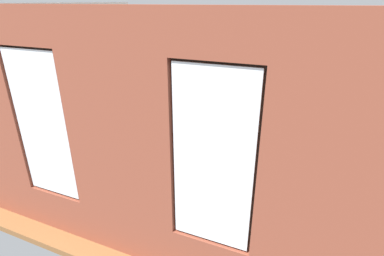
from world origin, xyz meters
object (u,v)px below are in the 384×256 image
table_plant_small (235,141)px  potted_plant_corner_far_left (323,245)px  remote_gray (190,142)px  tv_flatscreen (74,119)px  potted_plant_corner_near_left (329,122)px  potted_plant_between_couches (230,193)px  potted_plant_by_left_couch (295,152)px  potted_plant_foreground_right (145,97)px  couch_left (312,196)px  media_console (78,146)px  couch_by_window (143,200)px  remote_black (213,144)px  potted_plant_beside_window_right (52,160)px  cup_ceramic (206,139)px  candle_jar (216,145)px  coffee_table (213,146)px

table_plant_small → potted_plant_corner_far_left: potted_plant_corner_far_left is taller
table_plant_small → remote_gray: (0.88, 0.26, -0.08)m
tv_flatscreen → potted_plant_corner_near_left: potted_plant_corner_near_left is taller
potted_plant_between_couches → potted_plant_by_left_couch: potted_plant_between_couches is taller
potted_plant_by_left_couch → potted_plant_foreground_right: bearing=-12.7°
couch_left → media_console: couch_left is taller
couch_by_window → remote_black: 2.10m
table_plant_small → potted_plant_corner_near_left: (-1.72, -1.26, 0.23)m
table_plant_small → potted_plant_corner_near_left: 2.14m
media_console → potted_plant_by_left_couch: 4.51m
potted_plant_beside_window_right → potted_plant_corner_near_left: size_ratio=0.91×
couch_by_window → potted_plant_beside_window_right: bearing=3.2°
cup_ceramic → remote_black: size_ratio=0.51×
couch_left → candle_jar: 2.05m
media_console → potted_plant_between_couches: 3.87m
couch_by_window → potted_plant_between_couches: bearing=-177.8°
coffee_table → candle_jar: 0.20m
potted_plant_beside_window_right → remote_black: bearing=-133.5°
remote_gray → tv_flatscreen: (2.26, 0.79, 0.45)m
coffee_table → potted_plant_between_couches: bearing=115.2°
potted_plant_corner_near_left → potted_plant_corner_far_left: bearing=89.9°
coffee_table → media_console: media_console is taller
coffee_table → potted_plant_corner_near_left: bearing=-146.8°
cup_ceramic → table_plant_small: table_plant_small is taller
remote_black → potted_plant_beside_window_right: 2.99m
coffee_table → remote_gray: remote_gray is taller
table_plant_small → coffee_table: bearing=18.6°
media_console → potted_plant_corner_near_left: bearing=-154.5°
candle_jar → potted_plant_corner_near_left: size_ratio=0.09×
potted_plant_corner_far_left → remote_gray: bearing=-38.3°
cup_ceramic → potted_plant_by_left_couch: (-1.77, -0.35, -0.11)m
couch_left → potted_plant_by_left_couch: bearing=-167.0°
couch_left → potted_plant_beside_window_right: size_ratio=1.42×
couch_left → tv_flatscreen: 4.73m
potted_plant_foreground_right → potted_plant_corner_near_left: bearing=-179.3°
couch_left → table_plant_small: bearing=-128.1°
potted_plant_between_couches → potted_plant_beside_window_right: potted_plant_beside_window_right is taller
couch_by_window → remote_black: (-0.37, -2.07, 0.09)m
cup_ceramic → potted_plant_corner_near_left: potted_plant_corner_near_left is taller
couch_by_window → candle_jar: 2.01m
cup_ceramic → tv_flatscreen: size_ratio=0.08×
candle_jar → remote_black: (0.11, -0.12, -0.05)m
couch_by_window → remote_gray: couch_by_window is taller
candle_jar → potted_plant_foreground_right: (2.53, -1.47, 0.26)m
media_console → potted_plant_by_left_couch: bearing=-162.4°
cup_ceramic → potted_plant_by_left_couch: potted_plant_by_left_couch is taller
couch_by_window → table_plant_small: bearing=-109.8°
couch_left → couch_by_window: bearing=-67.6°
cup_ceramic → candle_jar: 0.38m
potted_plant_between_couches → potted_plant_corner_near_left: bearing=-109.2°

